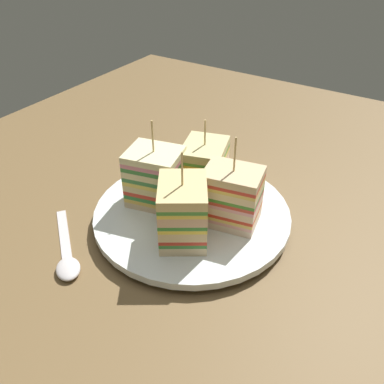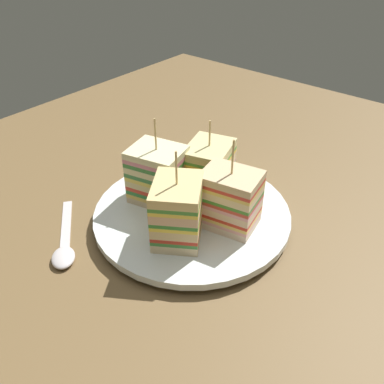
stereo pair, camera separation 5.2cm
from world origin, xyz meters
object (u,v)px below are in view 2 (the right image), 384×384
Objects in this scene: sandwich_wedge_3 at (158,175)px; plate at (192,214)px; sandwich_wedge_1 at (230,199)px; spoon at (64,249)px; sandwich_wedge_0 at (178,211)px; sandwich_wedge_2 at (209,169)px.

plate is at bearing -5.23° from sandwich_wedge_3.
sandwich_wedge_1 is 21.33cm from spoon.
sandwich_wedge_1 is 0.99× the size of spoon.
spoon is at bearing 101.08° from sandwich_wedge_0.
sandwich_wedge_1 reaches higher than plate.
sandwich_wedge_2 is (-4.27, -6.51, -0.20)cm from sandwich_wedge_1.
plate is at bearing -2.76° from sandwich_wedge_2.
sandwich_wedge_3 reaches higher than sandwich_wedge_2.
sandwich_wedge_1 is at bearing 40.20° from sandwich_wedge_2.
plate is 2.43× the size of sandwich_wedge_2.
sandwich_wedge_1 is 1.00× the size of sandwich_wedge_3.
sandwich_wedge_2 reaches higher than plate.
plate is 6.81cm from sandwich_wedge_2.
spoon is (19.90, -7.07, -4.91)cm from sandwich_wedge_2.
sandwich_wedge_2 is 0.89× the size of spoon.
sandwich_wedge_1 is at bearing 99.61° from plate.
sandwich_wedge_1 is at bearing -62.64° from sandwich_wedge_0.
sandwich_wedge_0 is 0.99× the size of sandwich_wedge_3.
spoon is (9.78, -10.21, -5.19)cm from sandwich_wedge_0.
plate is 16.95cm from spoon.
sandwich_wedge_2 is (-5.15, -1.27, 4.26)cm from plate.
sandwich_wedge_0 is 1.11× the size of sandwich_wedge_2.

